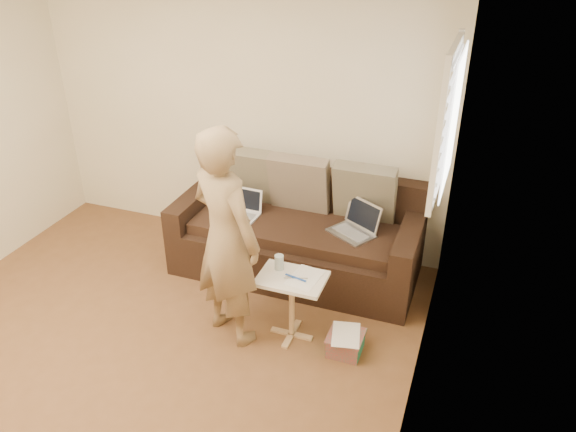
# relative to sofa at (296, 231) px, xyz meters

# --- Properties ---
(floor) EXTENTS (4.50, 4.50, 0.00)m
(floor) POSITION_rel_sofa_xyz_m (-0.74, -1.77, -0.42)
(floor) COLOR brown
(floor) RESTS_ON ground
(wall_back) EXTENTS (4.00, 0.00, 4.00)m
(wall_back) POSITION_rel_sofa_xyz_m (-0.74, 0.48, 0.87)
(wall_back) COLOR beige
(wall_back) RESTS_ON ground
(wall_right) EXTENTS (0.00, 4.50, 4.50)m
(wall_right) POSITION_rel_sofa_xyz_m (1.26, -1.77, 0.87)
(wall_right) COLOR beige
(wall_right) RESTS_ON ground
(window_blinds) EXTENTS (0.12, 0.88, 1.08)m
(window_blinds) POSITION_rel_sofa_xyz_m (1.21, -0.27, 1.28)
(window_blinds) COLOR white
(window_blinds) RESTS_ON wall_right
(sofa) EXTENTS (2.20, 0.95, 0.85)m
(sofa) POSITION_rel_sofa_xyz_m (0.00, 0.00, 0.00)
(sofa) COLOR black
(sofa) RESTS_ON ground
(pillow_left) EXTENTS (0.55, 0.29, 0.57)m
(pillow_left) POSITION_rel_sofa_xyz_m (-0.60, 0.24, 0.37)
(pillow_left) COLOR #665A4B
(pillow_left) RESTS_ON sofa
(pillow_mid) EXTENTS (0.55, 0.27, 0.57)m
(pillow_mid) POSITION_rel_sofa_xyz_m (-0.05, 0.22, 0.37)
(pillow_mid) COLOR #6A5B4C
(pillow_mid) RESTS_ON sofa
(pillow_right) EXTENTS (0.55, 0.28, 0.57)m
(pillow_right) POSITION_rel_sofa_xyz_m (0.55, 0.24, 0.37)
(pillow_right) COLOR #665A4B
(pillow_right) RESTS_ON sofa
(laptop_silver) EXTENTS (0.46, 0.43, 0.25)m
(laptop_silver) POSITION_rel_sofa_xyz_m (0.51, -0.05, 0.10)
(laptop_silver) COLOR #B7BABC
(laptop_silver) RESTS_ON sofa
(laptop_white) EXTENTS (0.33, 0.25, 0.24)m
(laptop_white) POSITION_rel_sofa_xyz_m (-0.51, -0.09, 0.10)
(laptop_white) COLOR white
(laptop_white) RESTS_ON sofa
(person) EXTENTS (0.76, 0.65, 1.74)m
(person) POSITION_rel_sofa_xyz_m (-0.20, -1.00, 0.45)
(person) COLOR olive
(person) RESTS_ON ground
(side_table) EXTENTS (0.51, 0.36, 0.56)m
(side_table) POSITION_rel_sofa_xyz_m (0.27, -0.89, -0.15)
(side_table) COLOR silver
(side_table) RESTS_ON ground
(drinking_glass) EXTENTS (0.07, 0.07, 0.12)m
(drinking_glass) POSITION_rel_sofa_xyz_m (0.14, -0.81, 0.19)
(drinking_glass) COLOR silver
(drinking_glass) RESTS_ON side_table
(scissors) EXTENTS (0.19, 0.13, 0.02)m
(scissors) POSITION_rel_sofa_xyz_m (0.31, -0.90, 0.14)
(scissors) COLOR silver
(scissors) RESTS_ON side_table
(paper_on_table) EXTENTS (0.25, 0.33, 0.00)m
(paper_on_table) POSITION_rel_sofa_xyz_m (0.37, -0.86, 0.14)
(paper_on_table) COLOR white
(paper_on_table) RESTS_ON side_table
(striped_box) EXTENTS (0.27, 0.27, 0.17)m
(striped_box) POSITION_rel_sofa_xyz_m (0.72, -0.93, -0.34)
(striped_box) COLOR red
(striped_box) RESTS_ON ground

